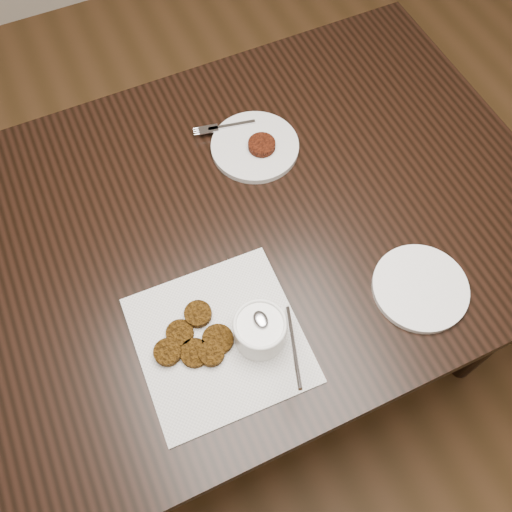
{
  "coord_description": "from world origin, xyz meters",
  "views": [
    {
      "loc": [
        -0.25,
        -0.41,
        1.73
      ],
      "look_at": [
        -0.05,
        0.03,
        0.8
      ],
      "focal_mm": 38.68,
      "sensor_mm": 36.0,
      "label": 1
    }
  ],
  "objects": [
    {
      "name": "floor",
      "position": [
        0.0,
        0.0,
        0.0
      ],
      "size": [
        4.0,
        4.0,
        0.0
      ],
      "primitive_type": "plane",
      "color": "brown",
      "rests_on": "ground"
    },
    {
      "name": "table",
      "position": [
        -0.07,
        0.15,
        0.38
      ],
      "size": [
        1.41,
        0.9,
        0.75
      ],
      "primitive_type": "cube",
      "color": "black",
      "rests_on": "floor"
    },
    {
      "name": "napkin",
      "position": [
        -0.17,
        -0.07,
        0.75
      ],
      "size": [
        0.31,
        0.31,
        0.0
      ],
      "primitive_type": "cube",
      "rotation": [
        0.0,
        0.0,
        -0.03
      ],
      "color": "white",
      "rests_on": "table"
    },
    {
      "name": "sauce_ramekin",
      "position": [
        -0.1,
        -0.1,
        0.82
      ],
      "size": [
        0.17,
        0.17,
        0.13
      ],
      "primitive_type": null,
      "rotation": [
        0.0,
        0.0,
        0.42
      ],
      "color": "white",
      "rests_on": "napkin"
    },
    {
      "name": "patty_cluster",
      "position": [
        -0.21,
        -0.06,
        0.76
      ],
      "size": [
        0.22,
        0.22,
        0.02
      ],
      "primitive_type": null,
      "rotation": [
        0.0,
        0.0,
        -0.23
      ],
      "color": "brown",
      "rests_on": "napkin"
    },
    {
      "name": "plate_with_patty",
      "position": [
        0.08,
        0.31,
        0.76
      ],
      "size": [
        0.23,
        0.23,
        0.03
      ],
      "primitive_type": null,
      "rotation": [
        0.0,
        0.0,
        -0.21
      ],
      "color": "silver",
      "rests_on": "table"
    },
    {
      "name": "plate_empty",
      "position": [
        0.22,
        -0.14,
        0.76
      ],
      "size": [
        0.23,
        0.23,
        0.01
      ],
      "primitive_type": "cylinder",
      "rotation": [
        0.0,
        0.0,
        -0.26
      ],
      "color": "white",
      "rests_on": "table"
    }
  ]
}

